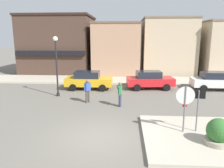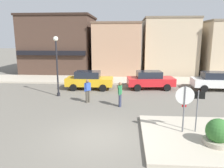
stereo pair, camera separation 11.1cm
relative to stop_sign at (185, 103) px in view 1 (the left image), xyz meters
name	(u,v)px [view 1 (the left image)]	position (x,y,z in m)	size (l,w,h in m)	color
ground_plane	(98,137)	(-3.90, -0.54, -1.52)	(160.00, 160.00, 0.00)	#6B665B
sidewalk_corner	(216,137)	(1.35, -0.38, -1.44)	(6.40, 4.80, 0.15)	#B7AD99
kerb_far	(114,80)	(-3.90, 12.66, -1.44)	(80.00, 4.00, 0.15)	#B7AD99
stop_sign	(185,103)	(0.00, 0.00, 0.00)	(0.82, 0.09, 2.30)	slate
one_way_sign	(198,107)	(0.60, 0.08, -0.19)	(0.60, 0.07, 2.10)	slate
planter	(219,134)	(1.12, -1.13, -0.96)	(1.10, 1.10, 1.23)	#ADA38E
lamp_post	(56,57)	(-7.83, 6.31, 1.44)	(0.36, 0.36, 4.54)	black
parked_car_nearest	(89,80)	(-5.87, 8.77, -0.71)	(4.01, 1.90, 1.56)	gold
parked_car_second	(150,80)	(-0.59, 9.19, -0.71)	(4.15, 2.17, 1.56)	red
parked_car_third	(215,81)	(4.95, 9.12, -0.71)	(4.04, 1.95, 1.56)	white
pedestrian_crossing_near	(120,93)	(-3.02, 4.03, -0.65)	(0.26, 0.56, 1.61)	#2D334C
pedestrian_crossing_far	(88,90)	(-5.27, 4.76, -0.65)	(0.44, 0.46, 1.61)	#4C473D
building_corner_shop	(59,45)	(-11.18, 18.18, 2.01)	(8.52, 7.52, 7.04)	#473328
building_storefront_left_near	(117,49)	(-3.83, 17.44, 1.53)	(5.50, 6.65, 6.08)	tan
building_storefront_left_mid	(166,46)	(2.42, 18.84, 1.83)	(6.20, 7.05, 6.69)	tan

